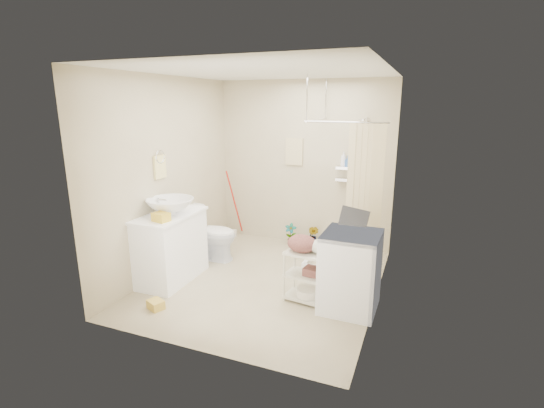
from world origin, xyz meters
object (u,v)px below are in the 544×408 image
(vanity, at_px, (171,247))
(washing_machine, at_px, (350,271))
(toilet, at_px, (211,233))
(laundry_rack, at_px, (309,272))

(vanity, distance_m, washing_machine, 2.30)
(toilet, height_order, washing_machine, washing_machine)
(toilet, xyz_separation_m, laundry_rack, (1.71, -0.72, -0.03))
(washing_machine, xyz_separation_m, laundry_rack, (-0.47, -0.01, -0.08))
(toilet, distance_m, washing_machine, 2.29)
(vanity, bearing_deg, toilet, 80.82)
(toilet, bearing_deg, laundry_rack, -113.93)
(vanity, height_order, laundry_rack, vanity)
(toilet, distance_m, laundry_rack, 1.85)
(washing_machine, bearing_deg, toilet, 162.61)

